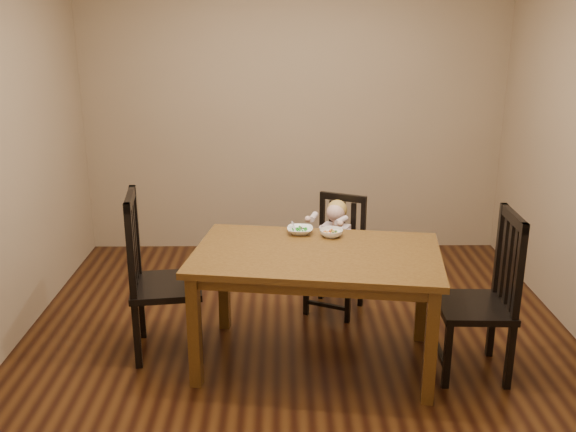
{
  "coord_description": "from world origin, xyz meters",
  "views": [
    {
      "loc": [
        -0.12,
        -4.08,
        2.23
      ],
      "look_at": [
        -0.07,
        0.25,
        0.87
      ],
      "focal_mm": 40.0,
      "sensor_mm": 36.0,
      "label": 1
    }
  ],
  "objects_px": {
    "dining_table": "(317,265)",
    "bowl_peas": "(300,230)",
    "bowl_veg": "(331,233)",
    "chair_right": "(483,298)",
    "toddler": "(335,244)",
    "chair_left": "(158,278)",
    "chair_child": "(337,256)"
  },
  "relations": [
    {
      "from": "bowl_peas",
      "to": "bowl_veg",
      "type": "xyz_separation_m",
      "value": [
        0.21,
        -0.07,
        0.0
      ]
    },
    {
      "from": "chair_right",
      "to": "toddler",
      "type": "distance_m",
      "value": 1.26
    },
    {
      "from": "dining_table",
      "to": "chair_left",
      "type": "xyz_separation_m",
      "value": [
        -1.06,
        0.16,
        -0.15
      ]
    },
    {
      "from": "chair_child",
      "to": "bowl_peas",
      "type": "relative_size",
      "value": 5.1
    },
    {
      "from": "dining_table",
      "to": "bowl_peas",
      "type": "distance_m",
      "value": 0.39
    },
    {
      "from": "chair_child",
      "to": "toddler",
      "type": "bearing_deg",
      "value": 90.0
    },
    {
      "from": "chair_left",
      "to": "toddler",
      "type": "distance_m",
      "value": 1.39
    },
    {
      "from": "chair_right",
      "to": "bowl_peas",
      "type": "bearing_deg",
      "value": 68.56
    },
    {
      "from": "bowl_peas",
      "to": "bowl_veg",
      "type": "bearing_deg",
      "value": -17.11
    },
    {
      "from": "chair_child",
      "to": "bowl_veg",
      "type": "relative_size",
      "value": 5.73
    },
    {
      "from": "chair_left",
      "to": "bowl_veg",
      "type": "distance_m",
      "value": 1.21
    },
    {
      "from": "chair_right",
      "to": "bowl_veg",
      "type": "xyz_separation_m",
      "value": [
        -0.94,
        0.43,
        0.29
      ]
    },
    {
      "from": "bowl_peas",
      "to": "bowl_veg",
      "type": "distance_m",
      "value": 0.22
    },
    {
      "from": "toddler",
      "to": "bowl_peas",
      "type": "bearing_deg",
      "value": 80.79
    },
    {
      "from": "dining_table",
      "to": "bowl_peas",
      "type": "bearing_deg",
      "value": 105.13
    },
    {
      "from": "chair_left",
      "to": "bowl_veg",
      "type": "height_order",
      "value": "chair_left"
    },
    {
      "from": "chair_left",
      "to": "toddler",
      "type": "height_order",
      "value": "chair_left"
    },
    {
      "from": "chair_left",
      "to": "toddler",
      "type": "bearing_deg",
      "value": 108.48
    },
    {
      "from": "chair_left",
      "to": "bowl_veg",
      "type": "xyz_separation_m",
      "value": [
        1.17,
        0.14,
        0.27
      ]
    },
    {
      "from": "dining_table",
      "to": "chair_right",
      "type": "bearing_deg",
      "value": -7.58
    },
    {
      "from": "toddler",
      "to": "chair_child",
      "type": "bearing_deg",
      "value": -90.0
    },
    {
      "from": "chair_left",
      "to": "chair_child",
      "type": "bearing_deg",
      "value": 109.64
    },
    {
      "from": "chair_child",
      "to": "bowl_peas",
      "type": "distance_m",
      "value": 0.67
    },
    {
      "from": "dining_table",
      "to": "bowl_veg",
      "type": "relative_size",
      "value": 10.65
    },
    {
      "from": "chair_left",
      "to": "dining_table",
      "type": "bearing_deg",
      "value": 73.49
    },
    {
      "from": "chair_child",
      "to": "chair_left",
      "type": "xyz_separation_m",
      "value": [
        -1.26,
        -0.66,
        0.11
      ]
    },
    {
      "from": "chair_child",
      "to": "bowl_peas",
      "type": "height_order",
      "value": "chair_child"
    },
    {
      "from": "chair_child",
      "to": "chair_right",
      "type": "height_order",
      "value": "chair_right"
    },
    {
      "from": "chair_child",
      "to": "chair_left",
      "type": "height_order",
      "value": "chair_left"
    },
    {
      "from": "chair_child",
      "to": "chair_left",
      "type": "distance_m",
      "value": 1.43
    },
    {
      "from": "chair_child",
      "to": "toddler",
      "type": "xyz_separation_m",
      "value": [
        -0.02,
        -0.04,
        0.12
      ]
    },
    {
      "from": "dining_table",
      "to": "toddler",
      "type": "xyz_separation_m",
      "value": [
        0.19,
        0.78,
        -0.14
      ]
    }
  ]
}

